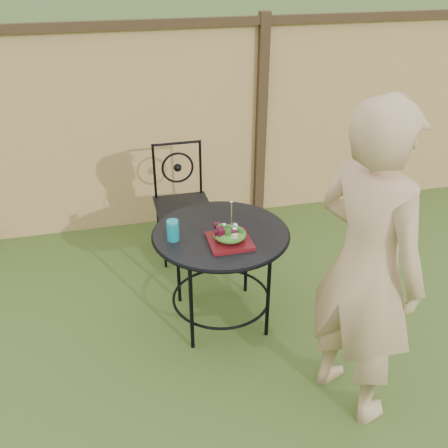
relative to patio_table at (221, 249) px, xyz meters
name	(u,v)px	position (x,y,z in m)	size (l,w,h in m)	color
ground	(160,394)	(-0.54, -0.61, -0.59)	(60.00, 60.00, 0.00)	#2B4716
fence	(120,130)	(-0.54, 1.58, 0.36)	(8.00, 0.12, 1.90)	tan
patio_table	(221,249)	(0.00, 0.00, 0.00)	(0.92, 0.92, 0.72)	black
patio_chair	(182,198)	(-0.10, 1.00, -0.08)	(0.46, 0.46, 0.95)	black
diner	(366,269)	(0.56, -0.88, 0.34)	(0.67, 0.44, 1.84)	tan
salad_plate	(230,241)	(0.02, -0.15, 0.15)	(0.27, 0.27, 0.02)	#480A11
salad	(230,234)	(0.02, -0.15, 0.20)	(0.21, 0.21, 0.08)	#235614
fork	(231,216)	(0.03, -0.15, 0.33)	(0.01, 0.01, 0.18)	silver
drinking_glass	(173,230)	(-0.32, -0.03, 0.21)	(0.08, 0.08, 0.14)	#0D869A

